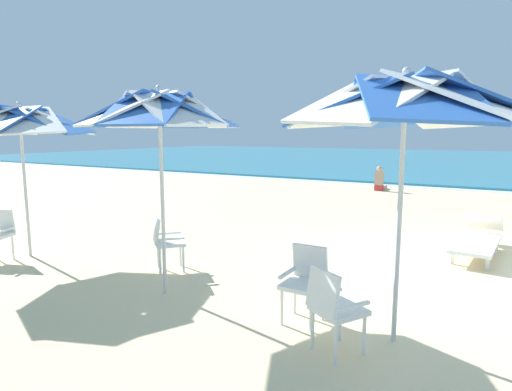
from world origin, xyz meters
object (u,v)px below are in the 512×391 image
at_px(beach_umbrella_0, 405,104).
at_px(plastic_chair_1, 333,306).
at_px(beach_umbrella_2, 20,122).
at_px(plastic_chair_2, 166,240).
at_px(sun_lounger_1, 478,239).
at_px(beach_umbrella_1, 160,113).
at_px(beachgoer_seated, 380,182).
at_px(plastic_chair_0, 305,279).

xyz_separation_m(beach_umbrella_0, plastic_chair_1, (-0.47, -0.57, -1.92)).
height_order(beach_umbrella_0, beach_umbrella_2, beach_umbrella_0).
height_order(plastic_chair_2, sun_lounger_1, plastic_chair_2).
bearing_deg(beach_umbrella_1, sun_lounger_1, 49.28).
relative_size(beach_umbrella_0, plastic_chair_1, 3.19).
distance_m(plastic_chair_1, beach_umbrella_2, 6.07).
relative_size(beach_umbrella_2, sun_lounger_1, 1.21).
bearing_deg(beach_umbrella_2, plastic_chair_2, 12.21).
bearing_deg(beach_umbrella_0, plastic_chair_2, 170.52).
relative_size(beach_umbrella_1, beach_umbrella_2, 1.03).
bearing_deg(plastic_chair_1, plastic_chair_2, 159.51).
height_order(beach_umbrella_2, beachgoer_seated, beach_umbrella_2).
bearing_deg(plastic_chair_1, beach_umbrella_1, 170.42).
xyz_separation_m(plastic_chair_1, beachgoer_seated, (-2.53, 12.38, -0.20)).
bearing_deg(beachgoer_seated, beach_umbrella_2, -105.32).
bearing_deg(plastic_chair_0, plastic_chair_2, 167.14).
xyz_separation_m(beach_umbrella_2, sun_lounger_1, (6.82, 3.96, -2.04)).
relative_size(sun_lounger_1, beachgoer_seated, 2.37).
height_order(plastic_chair_2, beachgoer_seated, beachgoer_seated).
bearing_deg(plastic_chair_2, beach_umbrella_2, -167.79).
distance_m(plastic_chair_2, beachgoer_seated, 11.23).
distance_m(beach_umbrella_2, beachgoer_seated, 12.38).
distance_m(plastic_chair_2, beach_umbrella_2, 3.24).
height_order(plastic_chair_0, sun_lounger_1, plastic_chair_0).
bearing_deg(sun_lounger_1, beachgoer_seated, 114.71).
distance_m(beach_umbrella_2, sun_lounger_1, 8.15).
distance_m(plastic_chair_1, plastic_chair_2, 3.35).
bearing_deg(beach_umbrella_2, beach_umbrella_0, -0.33).
relative_size(beach_umbrella_0, beach_umbrella_1, 1.01).
bearing_deg(plastic_chair_0, beach_umbrella_1, -175.45).
bearing_deg(plastic_chair_1, beachgoer_seated, 101.56).
relative_size(plastic_chair_0, beach_umbrella_2, 0.33).
xyz_separation_m(plastic_chair_1, plastic_chair_2, (-3.14, 1.17, 0.00)).
distance_m(plastic_chair_0, plastic_chair_2, 2.67).
distance_m(plastic_chair_0, sun_lounger_1, 4.30).
bearing_deg(plastic_chair_2, plastic_chair_1, -20.49).
distance_m(plastic_chair_1, beach_umbrella_1, 3.17).
xyz_separation_m(beach_umbrella_1, plastic_chair_2, (-0.64, 0.75, -1.90)).
height_order(plastic_chair_0, beach_umbrella_1, beach_umbrella_1).
height_order(beach_umbrella_0, plastic_chair_0, beach_umbrella_0).
bearing_deg(beach_umbrella_2, plastic_chair_1, -6.02).
height_order(plastic_chair_1, beach_umbrella_1, beach_umbrella_1).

